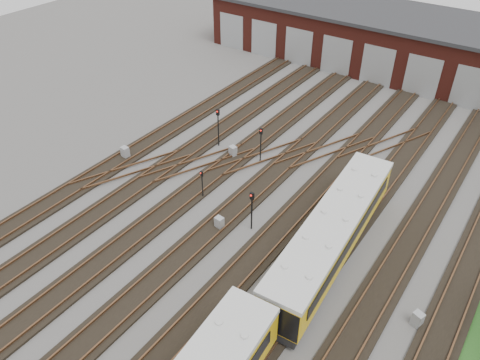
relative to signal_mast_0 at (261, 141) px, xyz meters
The scene contains 12 objects.
ground 14.18m from the signal_mast_0, 73.24° to the right, with size 120.00×120.00×0.00m, color #474542.
track_network 13.56m from the signal_mast_0, 73.20° to the right, with size 30.40×70.00×0.33m.
maintenance_shed 26.87m from the signal_mast_0, 81.36° to the left, with size 51.00×12.50×6.35m.
signal_mast_0 is the anchor object (origin of this frame).
signal_mast_1 4.50m from the signal_mast_0, behind, with size 0.30×0.28×3.70m.
signal_mast_2 6.92m from the signal_mast_0, 97.15° to the right, with size 0.25×0.24×2.54m.
signal_mast_3 8.72m from the signal_mast_0, 61.00° to the right, with size 0.31×0.29×3.26m.
relay_cabinet_0 11.91m from the signal_mast_0, 147.55° to the right, with size 0.65×0.54×1.08m, color #929497.
relay_cabinet_1 2.96m from the signal_mast_0, 162.21° to the right, with size 0.62×0.52×1.03m, color #929497.
relay_cabinet_2 9.34m from the signal_mast_0, 75.45° to the right, with size 0.58×0.49×0.97m, color #929497.
relay_cabinet_3 10.59m from the signal_mast_0, ahead, with size 0.65×0.54×1.09m, color #929497.
relay_cabinet_4 18.94m from the signal_mast_0, 28.31° to the right, with size 0.58×0.49×0.97m, color #929497.
Camera 1 is at (13.94, -15.15, 22.79)m, focal length 35.00 mm.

